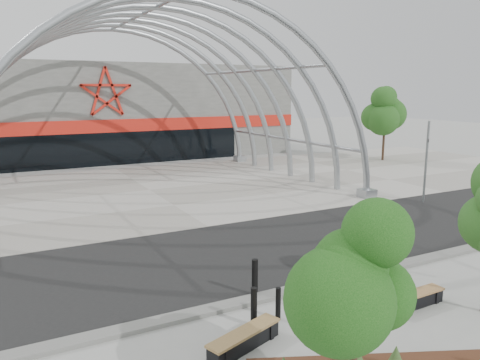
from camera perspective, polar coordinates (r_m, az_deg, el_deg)
ground at (r=14.69m, az=7.48°, el=-12.68°), size 140.00×140.00×0.00m
road at (r=17.45m, az=0.77°, el=-8.66°), size 140.00×7.00×0.02m
forecourt at (r=28.19m, az=-10.97°, el=-1.23°), size 60.00×17.00×0.04m
kerb at (r=14.48m, az=8.07°, el=-12.80°), size 60.00×0.50×0.12m
arena_building at (r=45.11m, az=-17.91°, el=8.04°), size 34.00×15.24×8.00m
vault_canopy at (r=28.19m, az=-10.97°, el=-1.23°), size 20.80×15.80×20.36m
signal_pole at (r=26.27m, az=21.75°, el=2.24°), size 0.20×0.61×4.29m
street_tree_0 at (r=8.43m, az=14.30°, el=-8.50°), size 1.89×1.89×4.32m
bench_0 at (r=11.34m, az=0.53°, el=-18.94°), size 2.11×1.11×0.44m
bench_1 at (r=14.07m, az=20.50°, el=-13.52°), size 1.96×0.49×0.41m
bollard_0 at (r=12.12m, az=1.70°, el=-15.23°), size 0.16×0.16×1.03m
bollard_1 at (r=12.53m, az=4.67°, el=-14.77°), size 0.14×0.14×0.86m
bollard_2 at (r=13.72m, az=1.82°, el=-11.83°), size 0.18×0.18×1.11m
bollard_3 at (r=16.50m, az=18.10°, el=-8.33°), size 0.18×0.18×1.14m
bollard_4 at (r=16.37m, az=15.54°, el=-8.65°), size 0.15×0.15×0.97m
bg_tree_1 at (r=40.90m, az=17.31°, el=8.19°), size 2.70×2.70×5.91m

